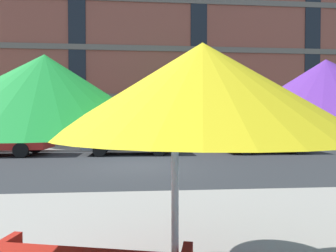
{
  "coord_description": "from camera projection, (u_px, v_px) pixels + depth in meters",
  "views": [
    {
      "loc": [
        0.12,
        -11.45,
        1.78
      ],
      "look_at": [
        1.41,
        3.2,
        1.4
      ],
      "focal_mm": 32.82,
      "sensor_mm": 36.0,
      "label": 1
    }
  ],
  "objects": [
    {
      "name": "ground_plane",
      "position": [
        138.0,
        166.0,
        11.44
      ],
      "size": [
        120.0,
        120.0,
        0.0
      ],
      "primitive_type": "plane",
      "color": "#2D3033"
    },
    {
      "name": "sidewalk_far",
      "position": [
        139.0,
        147.0,
        18.21
      ],
      "size": [
        56.0,
        3.6,
        0.12
      ],
      "primitive_type": "cube",
      "color": "#9E998E",
      "rests_on": "ground"
    },
    {
      "name": "apartment_building",
      "position": [
        139.0,
        45.0,
        26.16
      ],
      "size": [
        47.96,
        12.08,
        16.0
      ],
      "color": "#934C3D",
      "rests_on": "ground"
    },
    {
      "name": "sedan_gray",
      "position": [
        129.0,
        135.0,
        15.06
      ],
      "size": [
        4.4,
        1.98,
        1.78
      ],
      "color": "slate",
      "rests_on": "ground"
    },
    {
      "name": "sedan_red",
      "position": [
        264.0,
        134.0,
        15.66
      ],
      "size": [
        4.4,
        1.98,
        1.78
      ],
      "color": "#B21E19",
      "rests_on": "ground"
    },
    {
      "name": "street_tree_left",
      "position": [
        25.0,
        91.0,
        17.49
      ],
      "size": [
        2.63,
        2.74,
        4.5
      ],
      "color": "brown",
      "rests_on": "ground"
    },
    {
      "name": "street_tree_middle",
      "position": [
        178.0,
        88.0,
        18.17
      ],
      "size": [
        2.95,
        2.73,
        5.0
      ],
      "color": "brown",
      "rests_on": "ground"
    },
    {
      "name": "patio_umbrella",
      "position": [
        175.0,
        101.0,
        2.46
      ],
      "size": [
        3.52,
        3.52,
        2.2
      ],
      "color": "silver",
      "rests_on": "ground"
    }
  ]
}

